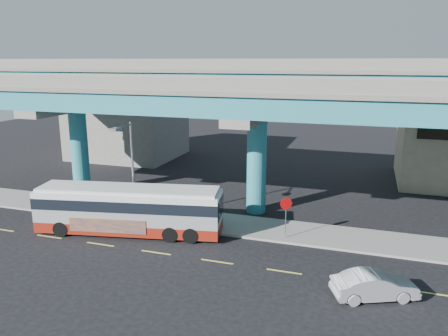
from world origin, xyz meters
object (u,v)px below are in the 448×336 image
(street_lamp, at_px, (128,158))
(stop_sign, at_px, (286,209))
(parked_car, at_px, (126,202))
(sedan, at_px, (375,286))
(transit_bus, at_px, (129,208))

(street_lamp, relative_size, stop_sign, 2.61)
(parked_car, distance_m, street_lamp, 4.91)
(stop_sign, bearing_deg, parked_car, 166.87)
(sedan, height_order, parked_car, parked_car)
(parked_car, xyz_separation_m, street_lamp, (1.68, -2.17, 4.07))
(stop_sign, bearing_deg, transit_bus, -175.15)
(transit_bus, height_order, stop_sign, transit_bus)
(transit_bus, distance_m, stop_sign, 10.59)
(sedan, height_order, stop_sign, stop_sign)
(stop_sign, bearing_deg, street_lamp, 177.07)
(transit_bus, xyz_separation_m, street_lamp, (-0.70, 1.39, 3.13))
(sedan, bearing_deg, parked_car, 44.77)
(transit_bus, bearing_deg, parked_car, 112.82)
(sedan, distance_m, parked_car, 19.72)
(transit_bus, bearing_deg, sedan, -24.18)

